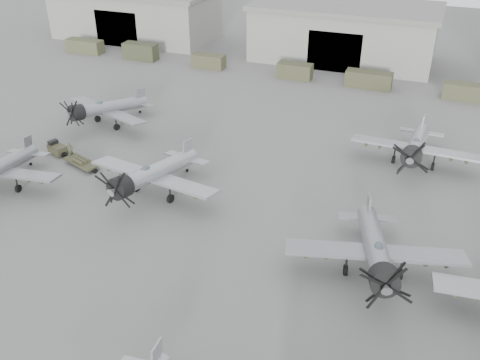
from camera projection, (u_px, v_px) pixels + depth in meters
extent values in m
plane|color=#5C5B59|center=(161.00, 311.00, 37.21)|extent=(220.00, 220.00, 0.00)
cube|color=gray|center=(136.00, 15.00, 97.09)|extent=(28.00, 14.00, 8.00)
cube|color=black|center=(117.00, 29.00, 92.09)|extent=(8.12, 0.40, 6.00)
cube|color=gray|center=(344.00, 34.00, 85.33)|extent=(28.00, 14.00, 8.00)
cube|color=slate|center=(347.00, 6.00, 83.15)|extent=(29.00, 14.80, 0.70)
cube|color=black|center=(334.00, 52.00, 80.34)|extent=(8.12, 0.40, 6.00)
cube|color=#474930|center=(85.00, 46.00, 89.84)|extent=(6.33, 2.20, 2.17)
cube|color=#363A26|center=(140.00, 51.00, 86.40)|extent=(5.59, 2.20, 2.61)
cube|color=#43442C|center=(209.00, 61.00, 82.81)|extent=(5.07, 2.20, 2.10)
cube|color=#40412A|center=(295.00, 71.00, 78.48)|extent=(5.07, 2.20, 2.24)
cube|color=#3D3E28|center=(369.00, 80.00, 75.14)|extent=(6.44, 2.20, 2.30)
cube|color=#43452D|center=(465.00, 92.00, 71.21)|extent=(5.79, 2.20, 2.16)
cube|color=#9FA2A7|center=(157.00, 357.00, 30.62)|extent=(0.30, 1.69, 2.03)
cylinder|color=gray|center=(2.00, 166.00, 51.03)|extent=(2.86, 10.32, 3.01)
cube|color=gray|center=(28.00, 144.00, 54.77)|extent=(0.34, 1.60, 1.92)
cylinder|color=black|center=(18.00, 189.00, 50.92)|extent=(0.37, 0.80, 0.77)
cylinder|color=black|center=(31.00, 164.00, 55.60)|extent=(0.16, 0.32, 0.31)
cylinder|color=#A0A4A9|center=(157.00, 171.00, 49.80)|extent=(3.36, 11.32, 3.30)
cylinder|color=black|center=(121.00, 187.00, 45.69)|extent=(2.25, 1.97, 2.20)
cube|color=#A0A4A9|center=(153.00, 176.00, 49.46)|extent=(13.42, 4.42, 0.59)
cube|color=#A0A4A9|center=(188.00, 149.00, 53.44)|extent=(0.41, 1.76, 2.11)
ellipsoid|color=#3F4C54|center=(145.00, 170.00, 48.06)|extent=(0.83, 1.35, 0.59)
cylinder|color=black|center=(137.00, 187.00, 51.02)|extent=(0.43, 0.88, 0.85)
cylinder|color=black|center=(170.00, 199.00, 49.28)|extent=(0.43, 0.88, 0.85)
cylinder|color=black|center=(187.00, 170.00, 54.37)|extent=(0.18, 0.35, 0.34)
cylinder|color=gray|center=(375.00, 244.00, 40.01)|extent=(4.38, 11.29, 3.31)
cylinder|color=black|center=(384.00, 280.00, 35.33)|extent=(2.37, 2.13, 2.21)
cube|color=gray|center=(375.00, 252.00, 39.60)|extent=(13.42, 5.61, 0.60)
cube|color=gray|center=(368.00, 206.00, 44.22)|extent=(0.57, 1.74, 2.12)
ellipsoid|color=#3F4C54|center=(379.00, 248.00, 38.07)|extent=(0.94, 1.39, 0.59)
cylinder|color=black|center=(346.00, 270.00, 40.46)|extent=(0.50, 0.90, 0.85)
cylinder|color=black|center=(400.00, 274.00, 40.08)|extent=(0.50, 0.90, 0.85)
cylinder|color=black|center=(365.00, 232.00, 45.12)|extent=(0.21, 0.36, 0.34)
cylinder|color=gray|center=(110.00, 107.00, 63.80)|extent=(4.92, 10.29, 3.07)
cylinder|color=black|center=(77.00, 113.00, 60.41)|extent=(2.28, 2.09, 2.04)
cube|color=gray|center=(107.00, 110.00, 63.54)|extent=(12.28, 6.20, 0.55)
cube|color=gray|center=(140.00, 95.00, 66.75)|extent=(0.66, 1.58, 1.96)
ellipsoid|color=#3F4C54|center=(99.00, 104.00, 62.33)|extent=(0.95, 1.31, 0.55)
cylinder|color=black|center=(98.00, 119.00, 65.25)|extent=(0.52, 0.83, 0.79)
cylinder|color=black|center=(117.00, 127.00, 63.14)|extent=(0.52, 0.83, 0.79)
cylinder|color=black|center=(140.00, 112.00, 67.64)|extent=(0.22, 0.34, 0.31)
cylinder|color=#9A9CA2|center=(417.00, 143.00, 55.03)|extent=(2.02, 11.07, 3.24)
cylinder|color=black|center=(412.00, 156.00, 50.76)|extent=(2.04, 1.72, 2.16)
cube|color=#9A9CA2|center=(416.00, 148.00, 54.67)|extent=(13.06, 2.84, 0.58)
cube|color=#9A9CA2|center=(423.00, 124.00, 58.82)|extent=(0.20, 1.73, 2.07)
ellipsoid|color=#3F4C54|center=(416.00, 141.00, 53.24)|extent=(0.68, 1.27, 0.58)
cylinder|color=black|center=(393.00, 159.00, 56.01)|extent=(0.33, 0.84, 0.83)
cylinder|color=black|center=(433.00, 167.00, 54.65)|extent=(0.33, 0.84, 0.83)
cylinder|color=black|center=(419.00, 144.00, 59.73)|extent=(0.14, 0.34, 0.33)
cube|color=#3A3A26|center=(58.00, 149.00, 57.51)|extent=(2.31, 1.82, 0.90)
cube|color=black|center=(53.00, 143.00, 57.60)|extent=(0.86, 1.14, 0.56)
cylinder|color=black|center=(58.00, 152.00, 57.68)|extent=(1.48, 1.03, 0.63)
cylinder|color=black|center=(66.00, 154.00, 56.76)|extent=(1.30, 0.52, 0.09)
cube|color=#3A3A26|center=(82.00, 162.00, 55.20)|extent=(4.54, 2.87, 0.20)
cylinder|color=black|center=(82.00, 164.00, 55.34)|extent=(1.75, 1.01, 0.49)
cylinder|color=#3A3A26|center=(81.00, 160.00, 55.09)|extent=(1.60, 0.85, 0.36)
imported|color=#42472E|center=(70.00, 151.00, 56.35)|extent=(0.62, 0.79, 1.92)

